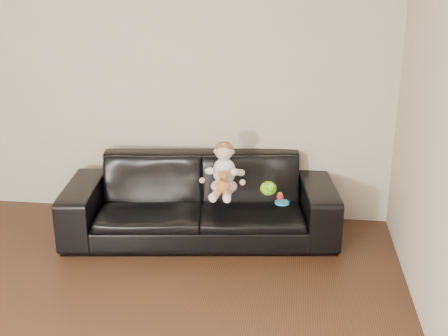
# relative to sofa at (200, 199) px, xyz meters

# --- Properties ---
(wall_back) EXTENTS (5.00, 0.00, 5.00)m
(wall_back) POSITION_rel_sofa_xyz_m (-0.85, 0.50, 0.97)
(wall_back) COLOR beige
(wall_back) RESTS_ON ground
(sofa) EXTENTS (2.39, 1.20, 0.67)m
(sofa) POSITION_rel_sofa_xyz_m (0.00, 0.00, 0.00)
(sofa) COLOR black
(sofa) RESTS_ON floor
(baby) EXTENTS (0.30, 0.37, 0.44)m
(baby) POSITION_rel_sofa_xyz_m (0.22, -0.12, 0.30)
(baby) COLOR white
(baby) RESTS_ON sofa
(teddy_bear) EXTENTS (0.12, 0.12, 0.19)m
(teddy_bear) POSITION_rel_sofa_xyz_m (0.23, -0.26, 0.25)
(teddy_bear) COLOR #BB6F35
(teddy_bear) RESTS_ON sofa
(toy_green) EXTENTS (0.17, 0.19, 0.11)m
(toy_green) POSITION_rel_sofa_xyz_m (0.59, -0.10, 0.16)
(toy_green) COLOR #79E71B
(toy_green) RESTS_ON sofa
(toy_rattle) EXTENTS (0.06, 0.06, 0.06)m
(toy_rattle) POSITION_rel_sofa_xyz_m (0.69, -0.20, 0.13)
(toy_rattle) COLOR red
(toy_rattle) RESTS_ON sofa
(toy_blue_disc) EXTENTS (0.15, 0.15, 0.02)m
(toy_blue_disc) POSITION_rel_sofa_xyz_m (0.71, -0.27, 0.11)
(toy_blue_disc) COLOR #188DC0
(toy_blue_disc) RESTS_ON sofa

